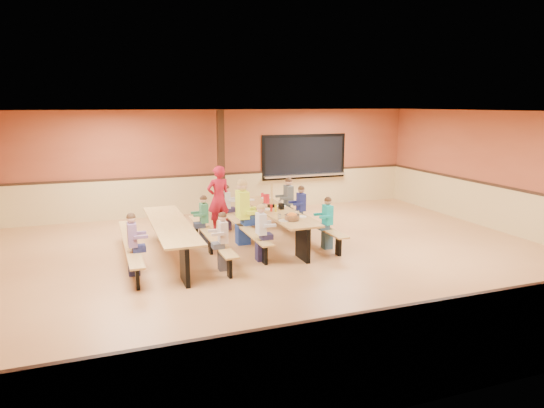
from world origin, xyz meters
name	(u,v)px	position (x,y,z in m)	size (l,w,h in m)	color
ground	(285,261)	(0.00, 0.00, 0.00)	(12.00, 12.00, 0.00)	#A46B3E
room_envelope	(285,228)	(0.00, 0.00, 0.69)	(12.04, 10.04, 3.02)	brown
kitchen_pass_through	(304,159)	(2.60, 4.96, 1.49)	(2.78, 0.28, 1.38)	black
structural_post	(221,164)	(-0.20, 4.40, 1.50)	(0.18, 0.18, 3.00)	black
cafeteria_table_main	(276,218)	(0.37, 1.51, 0.53)	(1.91, 3.70, 0.74)	#B58A48
cafeteria_table_second	(171,233)	(-2.15, 1.00, 0.53)	(1.91, 3.70, 0.74)	#B58A48
seated_child_white_left	(261,233)	(-0.45, 0.19, 0.58)	(0.35, 0.28, 1.16)	silver
seated_adult_yellow	(243,213)	(-0.45, 1.49, 0.74)	(0.50, 0.41, 1.47)	#E0FF2E
seated_child_grey_left	(227,207)	(-0.45, 2.91, 0.57)	(0.33, 0.27, 1.14)	silver
seated_child_teal_right	(327,223)	(1.20, 0.50, 0.57)	(0.34, 0.28, 1.15)	#14A2A1
seated_child_navy_right	(301,210)	(1.20, 1.95, 0.58)	(0.35, 0.28, 1.17)	navy
seated_child_char_right	(288,202)	(1.20, 2.79, 0.62)	(0.39, 0.32, 1.25)	#4B5457
seated_child_purple_sec	(133,245)	(-2.97, 0.21, 0.59)	(0.35, 0.29, 1.17)	slate
seated_child_green_sec	(204,221)	(-1.32, 1.60, 0.58)	(0.34, 0.28, 1.15)	#2F6B46
seated_child_tan_sec	(223,242)	(-1.32, -0.10, 0.56)	(0.33, 0.27, 1.13)	#B9A395
standing_woman	(219,199)	(-0.68, 2.82, 0.83)	(0.61, 0.40, 1.66)	#A41224
punch_pitcher	(266,199)	(0.40, 2.28, 0.85)	(0.16, 0.16, 0.22)	red
chip_bowl	(292,217)	(0.31, 0.39, 0.81)	(0.32, 0.32, 0.15)	orange
napkin_dispenser	(281,206)	(0.50, 1.51, 0.80)	(0.10, 0.14, 0.13)	black
condiment_mustard	(276,208)	(0.28, 1.30, 0.82)	(0.06, 0.06, 0.17)	yellow
condiment_ketchup	(271,208)	(0.19, 1.36, 0.82)	(0.06, 0.06, 0.17)	#B2140F
table_paddle	(272,201)	(0.37, 1.81, 0.88)	(0.16, 0.16, 0.56)	black
place_settings	(276,207)	(0.37, 1.51, 0.80)	(0.65, 3.30, 0.11)	beige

